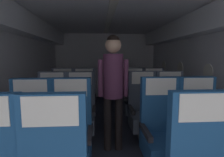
% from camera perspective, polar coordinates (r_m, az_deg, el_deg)
% --- Properties ---
extents(ground, '(3.53, 6.51, 0.02)m').
position_cam_1_polar(ground, '(3.13, 0.01, -18.79)').
color(ground, '#2D3342').
extents(fuselage_shell, '(3.41, 6.16, 2.16)m').
position_cam_1_polar(fuselage_shell, '(3.08, -0.33, 10.61)').
color(fuselage_shell, silver).
rests_on(fuselage_shell, ground).
extents(seat_b_left_window, '(0.48, 0.51, 1.12)m').
position_cam_1_polar(seat_b_left_window, '(2.20, -25.19, -17.42)').
color(seat_b_left_window, '#38383D').
rests_on(seat_b_left_window, ground).
extents(seat_b_left_aisle, '(0.48, 0.51, 1.12)m').
position_cam_1_polar(seat_b_left_aisle, '(2.10, -13.28, -18.12)').
color(seat_b_left_aisle, '#38383D').
rests_on(seat_b_left_aisle, ground).
extents(seat_b_right_aisle, '(0.48, 0.51, 1.12)m').
position_cam_1_polar(seat_b_right_aisle, '(2.39, 26.74, -15.56)').
color(seat_b_right_aisle, '#38383D').
rests_on(seat_b_right_aisle, ground).
extents(seat_b_right_window, '(0.48, 0.51, 1.12)m').
position_cam_1_polar(seat_b_right_window, '(2.21, 16.04, -16.95)').
color(seat_b_right_window, '#38383D').
rests_on(seat_b_right_window, ground).
extents(seat_c_left_window, '(0.48, 0.51, 1.12)m').
position_cam_1_polar(seat_c_left_window, '(2.97, -19.01, -10.71)').
color(seat_c_left_window, '#38383D').
rests_on(seat_c_left_window, ground).
extents(seat_c_left_aisle, '(0.48, 0.51, 1.12)m').
position_cam_1_polar(seat_c_left_aisle, '(2.88, -10.23, -10.98)').
color(seat_c_left_aisle, '#38383D').
rests_on(seat_c_left_aisle, ground).
extents(seat_c_right_aisle, '(0.48, 0.51, 1.12)m').
position_cam_1_polar(seat_c_right_aisle, '(3.08, 18.72, -10.06)').
color(seat_c_right_aisle, '#38383D').
rests_on(seat_c_right_aisle, ground).
extents(seat_c_right_window, '(0.48, 0.51, 1.12)m').
position_cam_1_polar(seat_c_right_window, '(2.96, 10.15, -10.50)').
color(seat_c_right_window, '#38383D').
rests_on(seat_c_right_window, ground).
extents(seat_d_left_window, '(0.48, 0.51, 1.12)m').
position_cam_1_polar(seat_d_left_window, '(3.75, -15.84, -6.87)').
color(seat_d_left_window, '#38383D').
rests_on(seat_d_left_window, ground).
extents(seat_d_left_aisle, '(0.48, 0.51, 1.12)m').
position_cam_1_polar(seat_d_left_aisle, '(3.70, -9.02, -6.89)').
color(seat_d_left_aisle, '#38383D').
rests_on(seat_d_left_aisle, ground).
extents(seat_d_right_aisle, '(0.48, 0.51, 1.12)m').
position_cam_1_polar(seat_d_right_aisle, '(3.84, 13.69, -6.47)').
color(seat_d_right_aisle, '#38383D').
rests_on(seat_d_right_aisle, ground).
extents(seat_d_right_window, '(0.48, 0.51, 1.12)m').
position_cam_1_polar(seat_d_right_window, '(3.73, 7.25, -6.73)').
color(seat_d_right_window, '#38383D').
rests_on(seat_d_right_window, ground).
extents(flight_attendant, '(0.43, 0.28, 1.66)m').
position_cam_1_polar(flight_attendant, '(2.46, 0.39, -0.61)').
color(flight_attendant, black).
rests_on(flight_attendant, ground).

